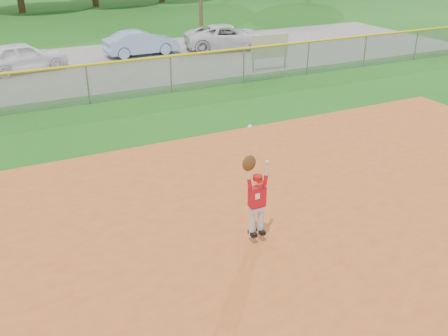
# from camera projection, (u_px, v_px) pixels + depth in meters

# --- Properties ---
(ground) EXTENTS (120.00, 120.00, 0.00)m
(ground) POSITION_uv_depth(u_px,v_px,m) (193.00, 229.00, 10.94)
(ground) COLOR #1C5D15
(ground) RESTS_ON ground
(clay_infield) EXTENTS (24.00, 16.00, 0.04)m
(clay_infield) POSITION_uv_depth(u_px,v_px,m) (262.00, 313.00, 8.50)
(clay_infield) COLOR #C05722
(clay_infield) RESTS_ON ground
(parking_strip) EXTENTS (44.00, 10.00, 0.03)m
(parking_strip) POSITION_uv_depth(u_px,v_px,m) (62.00, 69.00, 23.92)
(parking_strip) COLOR gray
(parking_strip) RESTS_ON ground
(car_white_a) EXTENTS (4.29, 2.39, 1.38)m
(car_white_a) POSITION_uv_depth(u_px,v_px,m) (22.00, 57.00, 23.19)
(car_white_a) COLOR white
(car_white_a) RESTS_ON parking_strip
(car_blue) EXTENTS (3.96, 1.54, 1.29)m
(car_blue) POSITION_uv_depth(u_px,v_px,m) (141.00, 43.00, 26.42)
(car_blue) COLOR #8FAFD5
(car_blue) RESTS_ON parking_strip
(car_white_b) EXTENTS (5.24, 3.21, 1.36)m
(car_white_b) POSITION_uv_depth(u_px,v_px,m) (228.00, 37.00, 27.75)
(car_white_b) COLOR white
(car_white_b) RESTS_ON parking_strip
(sponsor_sign) EXTENTS (1.93, 0.11, 1.71)m
(sponsor_sign) POSITION_uv_depth(u_px,v_px,m) (270.00, 47.00, 23.14)
(sponsor_sign) COLOR gray
(sponsor_sign) RESTS_ON ground
(outfield_fence) EXTENTS (40.06, 0.10, 1.55)m
(outfield_fence) POSITION_uv_depth(u_px,v_px,m) (87.00, 81.00, 18.68)
(outfield_fence) COLOR gray
(outfield_fence) RESTS_ON ground
(ballplayer) EXTENTS (0.59, 0.26, 2.44)m
(ballplayer) POSITION_uv_depth(u_px,v_px,m) (256.00, 196.00, 10.00)
(ballplayer) COLOR silver
(ballplayer) RESTS_ON ground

